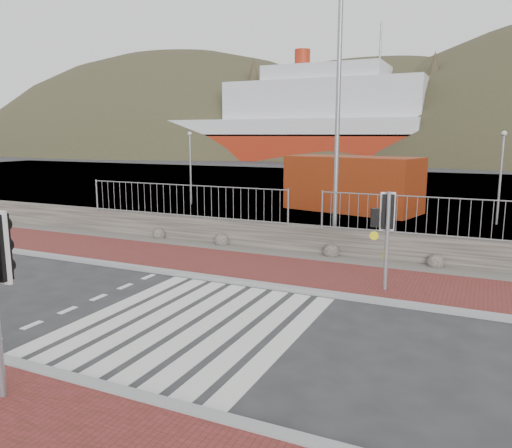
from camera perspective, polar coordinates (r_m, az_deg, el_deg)
The scene contains 15 objects.
ground at distance 10.87m, azimuth -7.37°, elevation -11.22°, with size 220.00×220.00×0.00m, color #28282B.
sidewalk_far at distance 14.66m, azimuth 2.06°, elevation -5.31°, with size 40.00×3.00×0.08m, color maroon.
kerb_near at distance 8.70m, azimuth -18.44°, elevation -17.03°, with size 40.00×0.25×0.12m, color gray.
kerb_far at distance 13.34m, azimuth -0.46°, elevation -6.83°, with size 40.00×0.25×0.12m, color gray.
zebra_crossing at distance 10.87m, azimuth -7.37°, elevation -11.19°, with size 4.62×5.60×0.01m.
gravel_strip at distance 16.46m, azimuth 4.77°, elevation -3.64°, with size 40.00×1.50×0.06m, color #59544C.
stone_wall at distance 17.11m, azimuth 5.71°, elevation -1.69°, with size 40.00×0.60×0.90m, color #413B35.
railing at distance 16.74m, azimuth 5.62°, elevation 2.81°, with size 18.07×0.07×1.22m.
quay at distance 37.05m, azimuth 16.28°, elevation 3.64°, with size 120.00×40.00×0.50m, color #4C4C4F.
water at distance 71.75m, azimuth 20.59°, elevation 6.37°, with size 220.00×50.00×0.05m, color #3F4C54.
ferry at distance 82.16m, azimuth 3.42°, elevation 11.13°, with size 50.00×16.00×20.00m.
hills_backdrop at distance 100.15m, azimuth 24.78°, elevation -6.44°, with size 254.00×90.00×100.00m.
traffic_signal_far at distance 12.76m, azimuth 14.68°, elevation 0.40°, with size 0.63×0.38×2.57m.
streetlight at distance 17.30m, azimuth 9.88°, elevation 13.56°, with size 1.87×0.60×8.92m.
shipping_container at distance 26.62m, azimuth 10.95°, elevation 4.53°, with size 6.82×2.84×2.84m, color maroon.
Camera 1 is at (5.46, -8.53, 3.95)m, focal length 35.00 mm.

